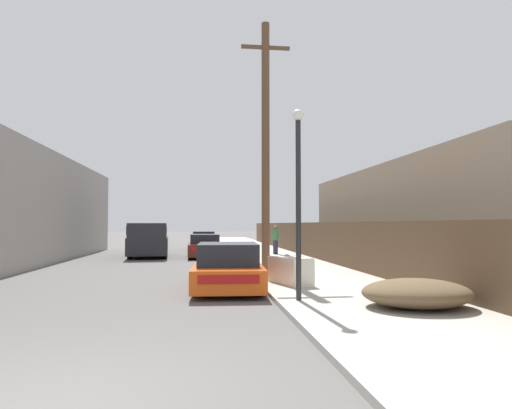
{
  "coord_description": "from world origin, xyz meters",
  "views": [
    {
      "loc": [
        1.48,
        -4.78,
        1.83
      ],
      "look_at": [
        3.66,
        12.94,
        2.6
      ],
      "focal_mm": 32.0,
      "sensor_mm": 36.0,
      "label": 1
    }
  ],
  "objects_px": {
    "pedestrian": "(276,239)",
    "car_parked_mid": "(204,247)",
    "parked_sports_car_red": "(228,268)",
    "pickup_truck": "(149,240)",
    "brush_pile": "(416,293)",
    "utility_pole": "(266,143)",
    "discarded_fridge": "(290,270)",
    "street_lamp": "(298,188)",
    "car_parked_far": "(203,241)"
  },
  "relations": [
    {
      "from": "utility_pole",
      "to": "pedestrian",
      "type": "xyz_separation_m",
      "value": [
        1.95,
        9.55,
        -3.85
      ]
    },
    {
      "from": "car_parked_far",
      "to": "parked_sports_car_red",
      "type": "bearing_deg",
      "value": -88.89
    },
    {
      "from": "discarded_fridge",
      "to": "utility_pole",
      "type": "distance_m",
      "value": 5.51
    },
    {
      "from": "discarded_fridge",
      "to": "pickup_truck",
      "type": "xyz_separation_m",
      "value": [
        -5.43,
        13.05,
        0.43
      ]
    },
    {
      "from": "car_parked_mid",
      "to": "street_lamp",
      "type": "distance_m",
      "value": 15.43
    },
    {
      "from": "car_parked_far",
      "to": "brush_pile",
      "type": "height_order",
      "value": "car_parked_far"
    },
    {
      "from": "utility_pole",
      "to": "brush_pile",
      "type": "height_order",
      "value": "utility_pole"
    },
    {
      "from": "car_parked_mid",
      "to": "pickup_truck",
      "type": "height_order",
      "value": "pickup_truck"
    },
    {
      "from": "car_parked_far",
      "to": "street_lamp",
      "type": "distance_m",
      "value": 22.79
    },
    {
      "from": "parked_sports_car_red",
      "to": "utility_pole",
      "type": "bearing_deg",
      "value": 68.07
    },
    {
      "from": "pickup_truck",
      "to": "street_lamp",
      "type": "bearing_deg",
      "value": 104.08
    },
    {
      "from": "parked_sports_car_red",
      "to": "pedestrian",
      "type": "distance_m",
      "value": 13.45
    },
    {
      "from": "brush_pile",
      "to": "parked_sports_car_red",
      "type": "bearing_deg",
      "value": 132.61
    },
    {
      "from": "pickup_truck",
      "to": "discarded_fridge",
      "type": "bearing_deg",
      "value": 108.96
    },
    {
      "from": "car_parked_mid",
      "to": "brush_pile",
      "type": "bearing_deg",
      "value": -76.19
    },
    {
      "from": "car_parked_mid",
      "to": "car_parked_far",
      "type": "relative_size",
      "value": 1.01
    },
    {
      "from": "parked_sports_car_red",
      "to": "car_parked_far",
      "type": "height_order",
      "value": "car_parked_far"
    },
    {
      "from": "parked_sports_car_red",
      "to": "pickup_truck",
      "type": "bearing_deg",
      "value": 108.42
    },
    {
      "from": "discarded_fridge",
      "to": "brush_pile",
      "type": "distance_m",
      "value": 4.38
    },
    {
      "from": "parked_sports_car_red",
      "to": "pickup_truck",
      "type": "relative_size",
      "value": 0.79
    },
    {
      "from": "brush_pile",
      "to": "pedestrian",
      "type": "distance_m",
      "value": 16.96
    },
    {
      "from": "parked_sports_car_red",
      "to": "pedestrian",
      "type": "height_order",
      "value": "pedestrian"
    },
    {
      "from": "car_parked_mid",
      "to": "pickup_truck",
      "type": "xyz_separation_m",
      "value": [
        -3.1,
        0.69,
        0.34
      ]
    },
    {
      "from": "discarded_fridge",
      "to": "pedestrian",
      "type": "height_order",
      "value": "pedestrian"
    },
    {
      "from": "car_parked_far",
      "to": "utility_pole",
      "type": "xyz_separation_m",
      "value": [
        2.11,
        -16.38,
        4.19
      ]
    },
    {
      "from": "street_lamp",
      "to": "parked_sports_car_red",
      "type": "bearing_deg",
      "value": 117.0
    },
    {
      "from": "pickup_truck",
      "to": "pedestrian",
      "type": "relative_size",
      "value": 3.59
    },
    {
      "from": "pickup_truck",
      "to": "brush_pile",
      "type": "distance_m",
      "value": 18.52
    },
    {
      "from": "parked_sports_car_red",
      "to": "car_parked_far",
      "type": "bearing_deg",
      "value": 94.41
    },
    {
      "from": "car_parked_far",
      "to": "street_lamp",
      "type": "bearing_deg",
      "value": -85.46
    },
    {
      "from": "brush_pile",
      "to": "pedestrian",
      "type": "bearing_deg",
      "value": 90.41
    },
    {
      "from": "pedestrian",
      "to": "car_parked_mid",
      "type": "bearing_deg",
      "value": -171.35
    },
    {
      "from": "car_parked_mid",
      "to": "car_parked_far",
      "type": "height_order",
      "value": "car_parked_far"
    },
    {
      "from": "pickup_truck",
      "to": "pedestrian",
      "type": "height_order",
      "value": "pickup_truck"
    },
    {
      "from": "discarded_fridge",
      "to": "utility_pole",
      "type": "height_order",
      "value": "utility_pole"
    },
    {
      "from": "pedestrian",
      "to": "parked_sports_car_red",
      "type": "bearing_deg",
      "value": -105.23
    },
    {
      "from": "brush_pile",
      "to": "utility_pole",
      "type": "bearing_deg",
      "value": 105.67
    },
    {
      "from": "brush_pile",
      "to": "pedestrian",
      "type": "height_order",
      "value": "pedestrian"
    },
    {
      "from": "street_lamp",
      "to": "brush_pile",
      "type": "relative_size",
      "value": 1.93
    },
    {
      "from": "car_parked_mid",
      "to": "street_lamp",
      "type": "relative_size",
      "value": 0.98
    },
    {
      "from": "street_lamp",
      "to": "pedestrian",
      "type": "height_order",
      "value": "street_lamp"
    },
    {
      "from": "utility_pole",
      "to": "street_lamp",
      "type": "relative_size",
      "value": 2.11
    },
    {
      "from": "discarded_fridge",
      "to": "car_parked_mid",
      "type": "distance_m",
      "value": 12.58
    },
    {
      "from": "parked_sports_car_red",
      "to": "pedestrian",
      "type": "xyz_separation_m",
      "value": [
        3.53,
        12.97,
        0.38
      ]
    },
    {
      "from": "discarded_fridge",
      "to": "brush_pile",
      "type": "xyz_separation_m",
      "value": [
        1.85,
        -3.97,
        -0.1
      ]
    },
    {
      "from": "car_parked_mid",
      "to": "utility_pole",
      "type": "height_order",
      "value": "utility_pole"
    },
    {
      "from": "discarded_fridge",
      "to": "car_parked_mid",
      "type": "bearing_deg",
      "value": 84.27
    },
    {
      "from": "car_parked_mid",
      "to": "car_parked_far",
      "type": "distance_m",
      "value": 7.45
    },
    {
      "from": "utility_pole",
      "to": "street_lamp",
      "type": "distance_m",
      "value": 6.6
    },
    {
      "from": "parked_sports_car_red",
      "to": "brush_pile",
      "type": "distance_m",
      "value": 5.4
    }
  ]
}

